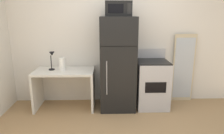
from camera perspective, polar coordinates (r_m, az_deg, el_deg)
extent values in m
cube|color=silver|center=(4.18, 1.87, 7.87)|extent=(5.00, 0.10, 2.60)
cube|color=silver|center=(3.99, -13.13, -1.18)|extent=(1.12, 0.62, 0.04)
cube|color=silver|center=(4.25, -20.01, -6.07)|extent=(0.04, 0.62, 0.71)
cube|color=silver|center=(4.04, -5.27, -6.28)|extent=(0.04, 0.62, 0.71)
cylinder|color=black|center=(4.08, -16.37, -0.63)|extent=(0.11, 0.11, 0.02)
cylinder|color=black|center=(4.05, -16.50, 1.27)|extent=(0.02, 0.02, 0.26)
cone|color=black|center=(3.99, -16.33, 3.55)|extent=(0.10, 0.10, 0.08)
cylinder|color=white|center=(3.95, -13.63, 0.72)|extent=(0.11, 0.11, 0.24)
cube|color=black|center=(3.87, 1.60, 0.87)|extent=(0.65, 0.64, 1.74)
cube|color=black|center=(3.48, 1.92, 5.75)|extent=(0.64, 0.00, 0.01)
cylinder|color=gray|center=(3.59, -1.47, -3.11)|extent=(0.02, 0.02, 0.61)
cube|color=black|center=(3.74, 1.72, 15.84)|extent=(0.46, 0.34, 0.26)
cube|color=black|center=(3.57, 1.05, 15.91)|extent=(0.26, 0.01, 0.15)
cube|color=black|center=(3.59, 4.87, 15.86)|extent=(0.07, 0.01, 0.18)
cube|color=#B7B7BC|center=(4.10, 11.02, -4.74)|extent=(0.60, 0.60, 0.90)
cube|color=black|center=(3.97, 11.34, 1.53)|extent=(0.58, 0.58, 0.02)
cube|color=#B7B7BC|center=(4.22, 10.58, 3.71)|extent=(0.60, 0.04, 0.18)
cube|color=black|center=(3.81, 12.02, -5.60)|extent=(0.38, 0.01, 0.20)
cube|color=#C6B793|center=(4.46, 19.16, -0.35)|extent=(0.44, 0.03, 1.40)
cube|color=#B2BCC6|center=(4.45, 19.24, -0.41)|extent=(0.39, 0.00, 1.26)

